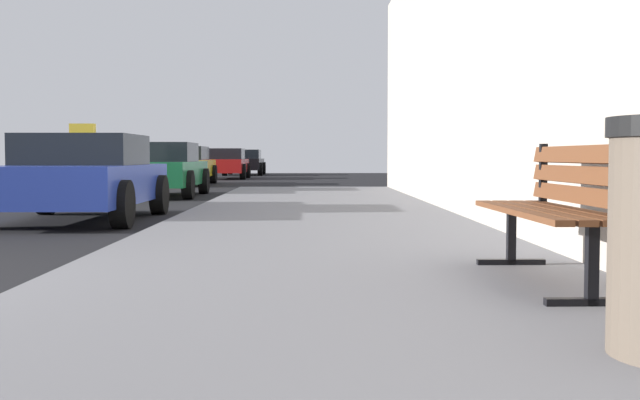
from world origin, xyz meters
name	(u,v)px	position (x,y,z in m)	size (l,w,h in m)	color
sidewalk	(341,297)	(4.00, 0.00, 0.07)	(4.00, 32.00, 0.15)	slate
bench	(560,201)	(5.39, 0.11, 0.67)	(0.53, 1.87, 0.89)	brown
car_blue	(80,177)	(0.44, 6.87, 0.65)	(2.06, 4.05, 1.43)	#233899
car_green	(160,169)	(0.28, 13.99, 0.64)	(1.96, 4.12, 1.27)	#196638
car_yellow	(181,165)	(-0.45, 21.56, 0.65)	(2.03, 4.59, 1.27)	yellow
car_red	(224,163)	(0.23, 28.79, 0.65)	(2.00, 4.05, 1.27)	red
car_black	(245,162)	(0.57, 35.24, 0.65)	(1.94, 4.31, 1.27)	black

